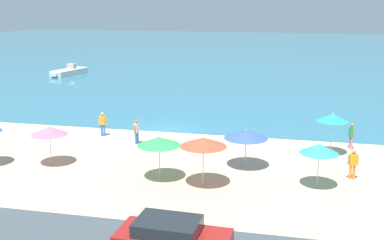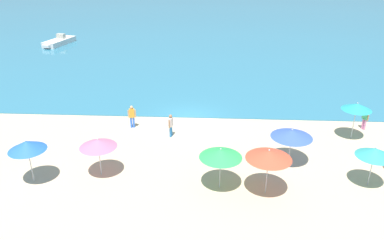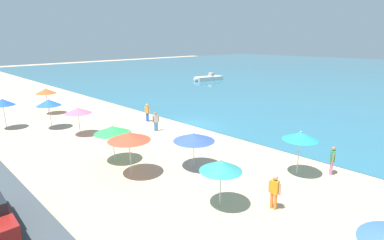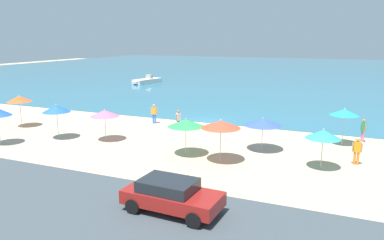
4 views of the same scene
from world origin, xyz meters
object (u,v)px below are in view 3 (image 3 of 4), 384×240
at_px(beach_umbrella_4, 46,91).
at_px(beach_umbrella_5, 300,136).
at_px(beach_umbrella_2, 2,102).
at_px(bather_0, 274,190).
at_px(beach_umbrella_1, 194,137).
at_px(beach_umbrella_6, 113,130).
at_px(beach_umbrella_7, 49,103).
at_px(bather_1, 156,120).
at_px(beach_umbrella_0, 221,166).
at_px(beach_umbrella_3, 129,136).
at_px(bather_2, 147,112).
at_px(skiff_nearshore, 209,78).
at_px(beach_umbrella_9, 78,111).
at_px(bather_3, 332,159).

distance_m(beach_umbrella_4, beach_umbrella_5, 24.80).
height_order(beach_umbrella_2, bather_0, beach_umbrella_2).
distance_m(beach_umbrella_1, beach_umbrella_6, 5.01).
bearing_deg(bather_0, beach_umbrella_7, -173.56).
height_order(bather_0, bather_1, bather_0).
xyz_separation_m(beach_umbrella_6, bather_0, (9.76, 2.20, -1.15)).
bearing_deg(beach_umbrella_5, beach_umbrella_6, -145.02).
distance_m(beach_umbrella_1, bather_1, 7.99).
height_order(beach_umbrella_0, beach_umbrella_3, beach_umbrella_3).
relative_size(bather_2, skiff_nearshore, 0.29).
height_order(beach_umbrella_7, skiff_nearshore, beach_umbrella_7).
xyz_separation_m(beach_umbrella_4, bather_0, (25.25, 0.53, -1.43)).
xyz_separation_m(beach_umbrella_0, bather_0, (1.80, 1.56, -1.10)).
height_order(beach_umbrella_7, bather_1, beach_umbrella_7).
bearing_deg(beach_umbrella_3, beach_umbrella_7, 178.45).
xyz_separation_m(beach_umbrella_0, beach_umbrella_9, (-14.58, 0.23, -0.02)).
xyz_separation_m(bather_1, skiff_nearshore, (-17.83, 26.22, -0.47)).
bearing_deg(beach_umbrella_6, bather_0, 12.72).
xyz_separation_m(bather_2, skiff_nearshore, (-14.95, 24.95, -0.50)).
xyz_separation_m(beach_umbrella_2, bather_3, (22.86, 10.44, -1.37)).
bearing_deg(beach_umbrella_1, beach_umbrella_0, -29.73).
height_order(beach_umbrella_0, bather_1, beach_umbrella_0).
xyz_separation_m(beach_umbrella_5, bather_3, (1.30, 1.44, -1.37)).
bearing_deg(beach_umbrella_9, bather_3, 21.98).
distance_m(beach_umbrella_6, bather_3, 12.79).
distance_m(beach_umbrella_0, beach_umbrella_6, 7.98).
bearing_deg(beach_umbrella_5, beach_umbrella_7, -161.78).
bearing_deg(beach_umbrella_5, beach_umbrella_9, -160.99).
xyz_separation_m(beach_umbrella_2, bather_2, (6.59, 9.86, -1.36)).
distance_m(beach_umbrella_0, beach_umbrella_2, 20.92).
height_order(beach_umbrella_2, beach_umbrella_5, beach_umbrella_2).
relative_size(beach_umbrella_0, beach_umbrella_2, 0.88).
height_order(beach_umbrella_3, beach_umbrella_6, beach_umbrella_3).
relative_size(beach_umbrella_6, beach_umbrella_9, 1.03).
height_order(beach_umbrella_5, beach_umbrella_7, beach_umbrella_5).
xyz_separation_m(beach_umbrella_9, bather_0, (16.38, 1.33, -1.08)).
bearing_deg(skiff_nearshore, bather_1, -55.78).
height_order(beach_umbrella_2, beach_umbrella_4, beach_umbrella_4).
height_order(beach_umbrella_0, bather_0, beach_umbrella_0).
xyz_separation_m(bather_0, skiff_nearshore, (-30.80, 29.81, -0.47)).
bearing_deg(beach_umbrella_0, beach_umbrella_5, 80.55).
bearing_deg(beach_umbrella_6, beach_umbrella_2, -167.59).
relative_size(beach_umbrella_6, skiff_nearshore, 0.41).
height_order(beach_umbrella_2, skiff_nearshore, beach_umbrella_2).
relative_size(beach_umbrella_0, beach_umbrella_1, 0.96).
xyz_separation_m(beach_umbrella_9, bather_1, (3.40, 4.92, -1.08)).
bearing_deg(beach_umbrella_6, beach_umbrella_3, -9.01).
bearing_deg(skiff_nearshore, beach_umbrella_6, -56.68).
distance_m(beach_umbrella_5, beach_umbrella_7, 19.99).
relative_size(beach_umbrella_3, bather_3, 1.56).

